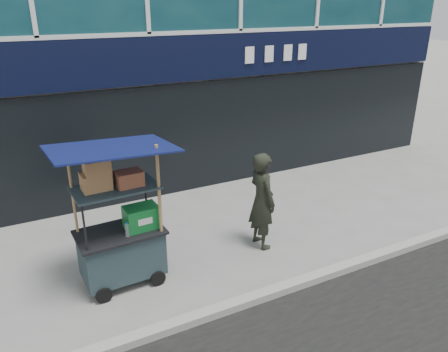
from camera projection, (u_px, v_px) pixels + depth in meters
ground at (248, 294)px, 6.40m from camera, size 80.00×80.00×0.00m
curb at (255, 298)px, 6.22m from camera, size 80.00×0.18×0.12m
vendor_cart at (121, 236)px, 6.41m from camera, size 1.71×1.24×2.24m
vendor_man at (262, 201)px, 7.38m from camera, size 0.42×0.63×1.71m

